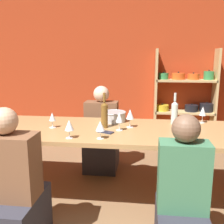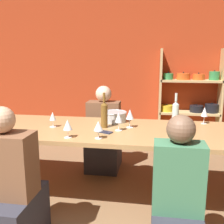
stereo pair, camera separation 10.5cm
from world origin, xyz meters
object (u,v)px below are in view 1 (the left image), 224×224
(wine_bottle_green, at_px, (174,112))
(wine_glass_red_b, at_px, (69,126))
(wine_glass_red_a, at_px, (203,112))
(wine_glass_red_c, at_px, (119,118))
(wine_glass_empty_d, at_px, (100,126))
(person_near_a, at_px, (11,200))
(wine_bottle_dark, at_px, (104,114))
(mixing_bowl, at_px, (114,116))
(dining_table, at_px, (111,136))
(shelf_unit, at_px, (184,106))
(wine_glass_empty_a, at_px, (52,117))
(cell_phone, at_px, (106,132))
(person_far_a, at_px, (102,139))
(wine_glass_empty_b, at_px, (130,115))
(person_near_b, at_px, (181,210))

(wine_bottle_green, relative_size, wine_glass_red_b, 2.03)
(wine_glass_red_a, bearing_deg, wine_glass_red_c, -154.64)
(wine_glass_empty_d, relative_size, person_near_a, 0.14)
(wine_bottle_dark, bearing_deg, mixing_bowl, 77.18)
(dining_table, height_order, wine_glass_red_b, wine_glass_red_b)
(shelf_unit, distance_m, wine_glass_empty_d, 2.54)
(wine_bottle_dark, height_order, wine_glass_red_b, wine_bottle_dark)
(wine_glass_empty_a, xyz_separation_m, cell_phone, (0.56, -0.11, -0.10))
(person_near_a, bearing_deg, wine_glass_empty_a, 84.27)
(wine_glass_empty_a, height_order, person_near_a, person_near_a)
(person_near_a, bearing_deg, wine_glass_red_b, 52.07)
(person_far_a, bearing_deg, wine_glass_empty_d, 98.63)
(dining_table, relative_size, wine_glass_empty_d, 19.22)
(cell_phone, bearing_deg, wine_glass_empty_b, 44.77)
(shelf_unit, height_order, person_far_a, shelf_unit)
(wine_glass_empty_a, xyz_separation_m, wine_glass_red_c, (0.68, -0.03, 0.02))
(wine_glass_red_b, relative_size, person_near_a, 0.15)
(dining_table, bearing_deg, cell_phone, -103.09)
(dining_table, relative_size, wine_glass_red_c, 16.71)
(wine_glass_red_b, xyz_separation_m, person_far_a, (0.10, 1.13, -0.48))
(cell_phone, bearing_deg, shelf_unit, 63.61)
(wine_bottle_green, bearing_deg, wine_bottle_dark, -161.26)
(dining_table, height_order, wine_glass_red_a, wine_glass_red_a)
(person_near_a, bearing_deg, wine_glass_red_a, 35.43)
(cell_phone, bearing_deg, wine_bottle_green, 31.94)
(mixing_bowl, relative_size, wine_glass_red_c, 1.54)
(wine_glass_red_a, height_order, cell_phone, wine_glass_red_a)
(wine_glass_empty_a, distance_m, wine_glass_empty_b, 0.78)
(wine_bottle_green, height_order, wine_glass_empty_d, wine_bottle_green)
(dining_table, xyz_separation_m, person_far_a, (-0.22, 0.78, -0.29))
(wine_bottle_dark, bearing_deg, person_near_a, -125.58)
(wine_glass_red_b, distance_m, person_near_b, 1.12)
(mixing_bowl, bearing_deg, wine_glass_empty_d, -93.79)
(wine_bottle_dark, bearing_deg, wine_glass_empty_d, -87.11)
(wine_glass_red_b, xyz_separation_m, cell_phone, (0.29, 0.21, -0.11))
(mixing_bowl, height_order, person_near_b, person_near_b)
(dining_table, bearing_deg, wine_glass_red_b, -132.54)
(mixing_bowl, xyz_separation_m, wine_glass_red_c, (0.10, -0.36, 0.07))
(shelf_unit, xyz_separation_m, wine_bottle_dark, (-1.08, -1.92, 0.24))
(person_near_a, distance_m, person_near_b, 1.27)
(wine_bottle_dark, bearing_deg, cell_phone, -78.36)
(wine_glass_empty_d, xyz_separation_m, person_near_a, (-0.62, -0.46, -0.48))
(wine_glass_empty_a, relative_size, cell_phone, 0.95)
(wine_glass_empty_a, xyz_separation_m, wine_glass_empty_d, (0.54, -0.31, 0.00))
(mixing_bowl, bearing_deg, wine_glass_red_c, -74.83)
(wine_bottle_green, relative_size, wine_bottle_dark, 0.94)
(wine_bottle_dark, height_order, wine_glass_red_c, wine_bottle_dark)
(wine_bottle_green, distance_m, person_far_a, 1.12)
(wine_glass_red_b, height_order, person_near_a, person_near_a)
(mixing_bowl, relative_size, person_near_b, 0.25)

